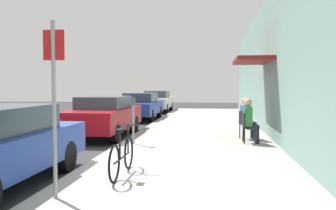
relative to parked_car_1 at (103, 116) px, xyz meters
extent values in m
plane|color=#2D2D30|center=(1.10, -4.01, -0.74)|extent=(60.00, 60.00, 0.00)
cube|color=#9E9B93|center=(3.35, -2.01, -0.68)|extent=(4.50, 32.00, 0.12)
cube|color=gray|center=(5.75, -2.01, 1.67)|extent=(0.30, 32.00, 4.82)
cube|color=maroon|center=(5.05, -0.05, 1.86)|extent=(1.10, 2.80, 0.12)
cylinder|color=black|center=(0.79, -5.06, -0.42)|extent=(0.22, 0.64, 0.64)
cube|color=maroon|center=(0.00, -0.03, -0.08)|extent=(1.80, 4.40, 0.67)
cube|color=#333D47|center=(0.00, 0.12, 0.46)|extent=(1.48, 2.11, 0.41)
cylinder|color=black|center=(0.79, 1.34, -0.42)|extent=(0.22, 0.64, 0.64)
cylinder|color=black|center=(-0.79, 1.34, -0.42)|extent=(0.22, 0.64, 0.64)
cylinder|color=black|center=(0.79, -1.39, -0.42)|extent=(0.22, 0.64, 0.64)
cylinder|color=black|center=(-0.79, -1.39, -0.42)|extent=(0.22, 0.64, 0.64)
cube|color=navy|center=(0.00, 6.36, -0.12)|extent=(1.80, 4.40, 0.60)
cube|color=#333D47|center=(0.00, 6.51, 0.42)|extent=(1.48, 2.11, 0.48)
cylinder|color=black|center=(0.79, 7.72, -0.42)|extent=(0.22, 0.64, 0.64)
cylinder|color=black|center=(-0.79, 7.72, -0.42)|extent=(0.22, 0.64, 0.64)
cylinder|color=black|center=(0.79, 5.00, -0.42)|extent=(0.22, 0.64, 0.64)
cylinder|color=black|center=(-0.79, 5.00, -0.42)|extent=(0.22, 0.64, 0.64)
cube|color=silver|center=(0.00, 11.98, -0.09)|extent=(1.80, 4.40, 0.66)
cube|color=#333D47|center=(0.00, 12.13, 0.47)|extent=(1.48, 2.11, 0.46)
cylinder|color=black|center=(0.79, 13.34, -0.42)|extent=(0.22, 0.64, 0.64)
cylinder|color=black|center=(-0.79, 13.34, -0.42)|extent=(0.22, 0.64, 0.64)
cylinder|color=black|center=(0.79, 10.61, -0.42)|extent=(0.22, 0.64, 0.64)
cylinder|color=black|center=(-0.79, 10.61, -0.42)|extent=(0.22, 0.64, 0.64)
cylinder|color=slate|center=(1.55, -2.13, -0.07)|extent=(0.07, 0.07, 1.10)
cube|color=#383D42|center=(1.55, -2.13, 0.59)|extent=(0.12, 0.10, 0.22)
cylinder|color=gray|center=(1.50, -7.09, 0.68)|extent=(0.06, 0.06, 2.60)
cube|color=red|center=(1.50, -7.07, 1.63)|extent=(0.32, 0.02, 0.44)
torus|color=black|center=(2.14, -5.14, -0.29)|extent=(0.04, 0.66, 0.66)
torus|color=black|center=(2.14, -6.19, -0.29)|extent=(0.04, 0.66, 0.66)
cylinder|color=black|center=(2.14, -5.67, -0.29)|extent=(0.04, 1.05, 0.04)
cylinder|color=black|center=(2.14, -5.82, -0.04)|extent=(0.04, 0.04, 0.50)
cube|color=black|center=(2.14, -5.82, 0.23)|extent=(0.10, 0.20, 0.06)
cylinder|color=black|center=(2.14, -5.19, -0.01)|extent=(0.03, 0.03, 0.56)
cylinder|color=black|center=(2.14, -5.19, 0.27)|extent=(0.46, 0.03, 0.03)
cylinder|color=black|center=(5.06, -1.37, -0.39)|extent=(0.04, 0.04, 0.45)
cylinder|color=black|center=(5.08, -1.75, -0.39)|extent=(0.04, 0.04, 0.45)
cylinder|color=black|center=(4.69, -1.38, -0.39)|extent=(0.04, 0.04, 0.45)
cylinder|color=black|center=(4.70, -1.76, -0.39)|extent=(0.04, 0.04, 0.45)
cube|color=black|center=(4.88, -1.57, -0.15)|extent=(0.45, 0.45, 0.03)
cube|color=black|center=(4.68, -1.57, 0.05)|extent=(0.04, 0.44, 0.40)
cylinder|color=#232838|center=(5.06, -1.46, -0.38)|extent=(0.11, 0.11, 0.47)
cylinder|color=#232838|center=(4.93, -1.47, -0.15)|extent=(0.36, 0.15, 0.14)
cylinder|color=#232838|center=(5.06, -1.66, -0.38)|extent=(0.11, 0.11, 0.47)
cylinder|color=#232838|center=(4.93, -1.67, -0.15)|extent=(0.36, 0.15, 0.14)
cube|color=#267233|center=(4.80, -1.57, 0.15)|extent=(0.23, 0.37, 0.56)
sphere|color=tan|center=(4.80, -1.57, 0.56)|extent=(0.22, 0.22, 0.22)
cylinder|color=black|center=(5.02, -0.51, -0.39)|extent=(0.04, 0.04, 0.45)
cylinder|color=black|center=(5.11, -0.88, -0.39)|extent=(0.04, 0.04, 0.45)
cylinder|color=black|center=(4.65, -0.61, -0.39)|extent=(0.04, 0.04, 0.45)
cylinder|color=black|center=(4.75, -0.98, -0.39)|extent=(0.04, 0.04, 0.45)
cube|color=black|center=(4.88, -0.74, -0.15)|extent=(0.54, 0.54, 0.03)
cube|color=black|center=(4.68, -0.80, 0.05)|extent=(0.14, 0.43, 0.40)
cylinder|color=#232838|center=(5.03, -0.60, -0.38)|extent=(0.11, 0.11, 0.47)
cylinder|color=#232838|center=(4.90, -0.64, -0.15)|extent=(0.38, 0.23, 0.14)
cylinder|color=#232838|center=(5.08, -0.79, -0.38)|extent=(0.11, 0.11, 0.47)
cylinder|color=#232838|center=(4.95, -0.83, -0.15)|extent=(0.38, 0.23, 0.14)
cube|color=#334C99|center=(4.80, -0.77, 0.15)|extent=(0.31, 0.40, 0.56)
sphere|color=tan|center=(4.80, -0.77, 0.56)|extent=(0.22, 0.22, 0.22)
camera|label=1|loc=(3.80, -12.04, 1.04)|focal=38.22mm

